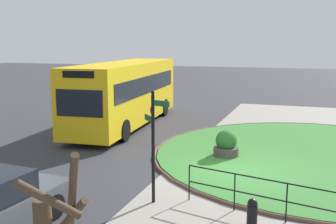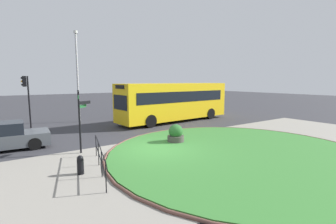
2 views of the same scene
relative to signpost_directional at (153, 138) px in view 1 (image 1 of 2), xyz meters
The scene contains 9 objects.
ground 4.09m from the signpost_directional, 28.77° to the right, with size 120.00×120.00×0.00m, color #333338.
sidewalk_paving 5.14m from the signpost_directional, 48.11° to the right, with size 32.00×8.36×0.02m, color gray.
grass_island 7.91m from the signpost_directional, 35.36° to the right, with size 12.61×12.61×0.10m, color #387A33.
grass_kerb_ring 7.91m from the signpost_directional, 35.36° to the right, with size 12.92×12.92×0.11m, color brown.
signpost_directional is the anchor object (origin of this frame).
bollard_foreground 3.24m from the signpost_directional, 106.08° to the right, with size 0.25×0.25×0.75m.
railing_grass_edge 3.10m from the signpost_directional, 91.42° to the right, with size 1.02×4.00×1.03m.
bus_yellow 10.76m from the signpost_directional, 28.58° to the left, with size 10.80×3.26×3.33m.
planter_near_signpost 5.26m from the signpost_directional, 11.94° to the right, with size 0.95×0.95×1.09m.
Camera 1 is at (-13.31, -2.11, 4.36)m, focal length 43.97 mm.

